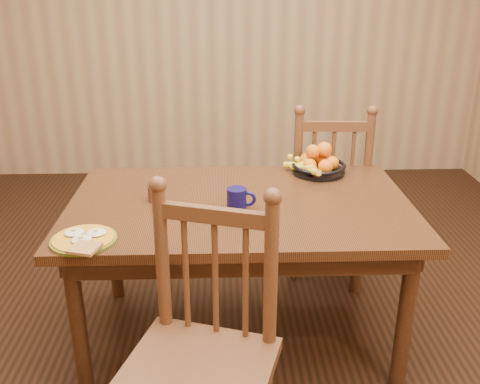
{
  "coord_description": "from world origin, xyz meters",
  "views": [
    {
      "loc": [
        -0.08,
        -2.31,
        1.73
      ],
      "look_at": [
        0.0,
        0.0,
        0.8
      ],
      "focal_mm": 40.0,
      "sensor_mm": 36.0,
      "label": 1
    }
  ],
  "objects_px": {
    "fruit_bowl": "(318,164)",
    "breakfast_plate": "(84,239)",
    "chair_far": "(326,192)",
    "dining_table": "(240,218)",
    "coffee_mug": "(238,199)",
    "chair_near": "(201,358)"
  },
  "relations": [
    {
      "from": "fruit_bowl",
      "to": "breakfast_plate",
      "type": "bearing_deg",
      "value": -144.29
    },
    {
      "from": "chair_far",
      "to": "breakfast_plate",
      "type": "distance_m",
      "value": 1.61
    },
    {
      "from": "dining_table",
      "to": "fruit_bowl",
      "type": "xyz_separation_m",
      "value": [
        0.43,
        0.38,
        0.14
      ]
    },
    {
      "from": "dining_table",
      "to": "chair_far",
      "type": "height_order",
      "value": "chair_far"
    },
    {
      "from": "dining_table",
      "to": "fruit_bowl",
      "type": "height_order",
      "value": "fruit_bowl"
    },
    {
      "from": "breakfast_plate",
      "to": "chair_far",
      "type": "bearing_deg",
      "value": 41.89
    },
    {
      "from": "chair_far",
      "to": "fruit_bowl",
      "type": "bearing_deg",
      "value": 71.29
    },
    {
      "from": "coffee_mug",
      "to": "chair_far",
      "type": "bearing_deg",
      "value": 53.59
    },
    {
      "from": "dining_table",
      "to": "breakfast_plate",
      "type": "relative_size",
      "value": 5.34
    },
    {
      "from": "chair_near",
      "to": "coffee_mug",
      "type": "distance_m",
      "value": 0.81
    },
    {
      "from": "dining_table",
      "to": "chair_near",
      "type": "height_order",
      "value": "chair_near"
    },
    {
      "from": "dining_table",
      "to": "coffee_mug",
      "type": "xyz_separation_m",
      "value": [
        -0.01,
        -0.08,
        0.14
      ]
    },
    {
      "from": "chair_far",
      "to": "chair_near",
      "type": "height_order",
      "value": "chair_near"
    },
    {
      "from": "fruit_bowl",
      "to": "chair_near",
      "type": "bearing_deg",
      "value": -116.07
    },
    {
      "from": "chair_far",
      "to": "coffee_mug",
      "type": "bearing_deg",
      "value": 56.7
    },
    {
      "from": "breakfast_plate",
      "to": "fruit_bowl",
      "type": "distance_m",
      "value": 1.31
    },
    {
      "from": "dining_table",
      "to": "breakfast_plate",
      "type": "xyz_separation_m",
      "value": [
        -0.64,
        -0.39,
        0.1
      ]
    },
    {
      "from": "chair_near",
      "to": "fruit_bowl",
      "type": "distance_m",
      "value": 1.37
    },
    {
      "from": "dining_table",
      "to": "coffee_mug",
      "type": "height_order",
      "value": "coffee_mug"
    },
    {
      "from": "breakfast_plate",
      "to": "coffee_mug",
      "type": "xyz_separation_m",
      "value": [
        0.62,
        0.3,
        0.04
      ]
    },
    {
      "from": "dining_table",
      "to": "breakfast_plate",
      "type": "bearing_deg",
      "value": -148.81
    },
    {
      "from": "chair_near",
      "to": "coffee_mug",
      "type": "relative_size",
      "value": 8.04
    }
  ]
}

